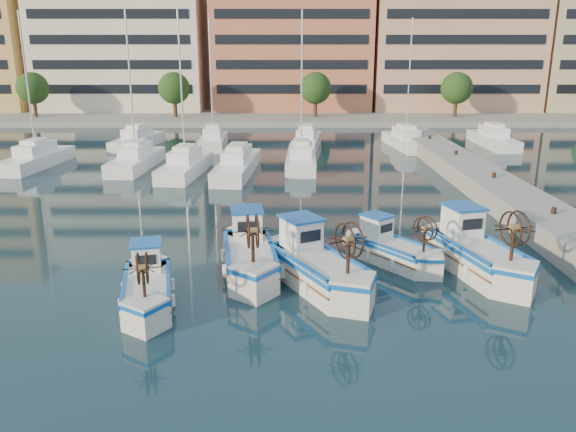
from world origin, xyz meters
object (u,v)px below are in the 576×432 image
object	(u,v)px
fishing_boat_a	(147,285)
fishing_boat_d	(392,248)
fishing_boat_b	(249,253)
fishing_boat_c	(316,264)
fishing_boat_e	(476,251)

from	to	relation	value
fishing_boat_a	fishing_boat_d	size ratio (longest dim) A/B	1.07
fishing_boat_a	fishing_boat_b	xyz separation A→B (m)	(3.40, 2.96, 0.13)
fishing_boat_c	fishing_boat_d	distance (m)	4.07
fishing_boat_a	fishing_boat_b	distance (m)	4.51
fishing_boat_a	fishing_boat_d	bearing A→B (deg)	11.40
fishing_boat_c	fishing_boat_d	xyz separation A→B (m)	(3.30, 2.39, -0.18)
fishing_boat_b	fishing_boat_c	size ratio (longest dim) A/B	0.97
fishing_boat_e	fishing_boat_c	bearing A→B (deg)	177.48
fishing_boat_c	fishing_boat_d	world-z (taller)	fishing_boat_c
fishing_boat_d	fishing_boat_a	bearing A→B (deg)	165.63
fishing_boat_e	fishing_boat_d	bearing A→B (deg)	148.28
fishing_boat_b	fishing_boat_d	bearing A→B (deg)	2.04
fishing_boat_a	fishing_boat_c	xyz separation A→B (m)	(6.01, 1.59, 0.15)
fishing_boat_d	fishing_boat_e	bearing A→B (deg)	-54.64
fishing_boat_a	fishing_boat_b	bearing A→B (deg)	29.27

